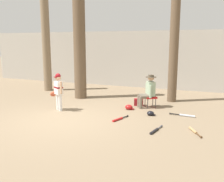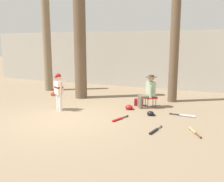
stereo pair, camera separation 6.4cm
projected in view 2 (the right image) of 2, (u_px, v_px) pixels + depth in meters
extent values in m
plane|color=#7F6B51|center=(64.00, 120.00, 7.78)|extent=(60.00, 60.00, 0.00)
cube|color=#ADA89E|center=(132.00, 59.00, 13.47)|extent=(18.00, 0.36, 2.93)
cylinder|color=brown|center=(80.00, 28.00, 10.34)|extent=(0.50, 0.50, 5.87)
cone|color=brown|center=(81.00, 98.00, 10.90)|extent=(0.78, 0.78, 0.30)
cylinder|color=brown|center=(174.00, 45.00, 9.78)|extent=(0.36, 0.36, 4.53)
cone|color=brown|center=(172.00, 101.00, 10.21)|extent=(0.51, 0.51, 0.22)
cylinder|color=white|center=(60.00, 103.00, 8.76)|extent=(0.12, 0.12, 0.58)
cylinder|color=white|center=(58.00, 102.00, 8.90)|extent=(0.12, 0.12, 0.58)
cube|color=white|center=(59.00, 88.00, 8.73)|extent=(0.36, 0.32, 0.44)
cube|color=maroon|center=(59.00, 87.00, 8.73)|extent=(0.37, 0.34, 0.05)
sphere|color=tan|center=(58.00, 78.00, 8.67)|extent=(0.20, 0.20, 0.20)
sphere|color=maroon|center=(58.00, 76.00, 8.65)|extent=(0.19, 0.19, 0.19)
cube|color=maroon|center=(56.00, 77.00, 8.61)|extent=(0.17, 0.16, 0.02)
cylinder|color=tan|center=(61.00, 88.00, 8.52)|extent=(0.11, 0.11, 0.42)
cylinder|color=tan|center=(55.00, 89.00, 8.89)|extent=(0.11, 0.11, 0.40)
ellipsoid|color=#AD472D|center=(53.00, 94.00, 8.90)|extent=(0.22, 0.25, 0.18)
cube|color=red|center=(151.00, 97.00, 9.20)|extent=(0.55, 0.55, 0.06)
cylinder|color=#333338|center=(148.00, 103.00, 9.06)|extent=(0.02, 0.02, 0.38)
cylinder|color=#333338|center=(145.00, 102.00, 9.35)|extent=(0.02, 0.02, 0.38)
cylinder|color=#333338|center=(156.00, 103.00, 9.12)|extent=(0.02, 0.02, 0.38)
cylinder|color=#333338|center=(153.00, 101.00, 9.41)|extent=(0.02, 0.02, 0.38)
cylinder|color=#6B6051|center=(141.00, 103.00, 9.06)|extent=(0.13, 0.13, 0.43)
cylinder|color=#6B6051|center=(139.00, 101.00, 9.26)|extent=(0.13, 0.13, 0.43)
cylinder|color=#6B6051|center=(146.00, 97.00, 9.06)|extent=(0.42, 0.34, 0.15)
cylinder|color=#6B6051|center=(145.00, 96.00, 9.25)|extent=(0.42, 0.34, 0.15)
cube|color=#99B293|center=(151.00, 89.00, 9.14)|extent=(0.40, 0.43, 0.52)
cylinder|color=#99B293|center=(151.00, 92.00, 8.93)|extent=(0.12, 0.12, 0.46)
cylinder|color=#99B293|center=(147.00, 89.00, 9.35)|extent=(0.12, 0.12, 0.46)
sphere|color=tan|center=(151.00, 78.00, 9.07)|extent=(0.22, 0.22, 0.22)
cylinder|color=#4C4233|center=(151.00, 77.00, 9.06)|extent=(0.40, 0.40, 0.02)
cylinder|color=#4C4233|center=(151.00, 76.00, 9.05)|extent=(0.20, 0.20, 0.09)
cube|color=maroon|center=(139.00, 102.00, 9.52)|extent=(0.38, 0.27, 0.26)
cylinder|color=#7F6B51|center=(47.00, 43.00, 12.18)|extent=(0.39, 0.39, 4.65)
cone|color=#7F6B51|center=(49.00, 90.00, 12.62)|extent=(0.53, 0.53, 0.24)
cylinder|color=black|center=(154.00, 131.00, 6.67)|extent=(0.15, 0.44, 0.07)
cylinder|color=#4C4C51|center=(159.00, 128.00, 6.97)|extent=(0.09, 0.29, 0.03)
cylinder|color=#4C4C51|center=(161.00, 126.00, 7.09)|extent=(0.06, 0.03, 0.06)
cylinder|color=red|center=(117.00, 119.00, 7.69)|extent=(0.20, 0.43, 0.07)
cylinder|color=black|center=(125.00, 117.00, 7.96)|extent=(0.12, 0.29, 0.03)
cylinder|color=black|center=(128.00, 116.00, 8.07)|extent=(0.06, 0.03, 0.06)
cylinder|color=tan|center=(193.00, 130.00, 6.74)|extent=(0.26, 0.42, 0.07)
cylinder|color=brown|center=(198.00, 135.00, 6.38)|extent=(0.16, 0.27, 0.03)
cylinder|color=brown|center=(201.00, 137.00, 6.24)|extent=(0.06, 0.04, 0.06)
cylinder|color=#B7BCC6|center=(187.00, 116.00, 8.08)|extent=(0.49, 0.11, 0.07)
cylinder|color=black|center=(175.00, 114.00, 8.26)|extent=(0.33, 0.06, 0.03)
cylinder|color=black|center=(170.00, 114.00, 8.34)|extent=(0.02, 0.06, 0.06)
ellipsoid|color=black|center=(150.00, 113.00, 8.22)|extent=(0.23, 0.21, 0.16)
cube|color=black|center=(154.00, 115.00, 8.19)|extent=(0.10, 0.12, 0.02)
ellipsoid|color=#A81919|center=(129.00, 107.00, 8.96)|extent=(0.27, 0.25, 0.19)
cube|color=#A81919|center=(132.00, 109.00, 8.92)|extent=(0.11, 0.14, 0.02)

